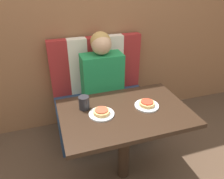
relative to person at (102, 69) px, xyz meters
name	(u,v)px	position (x,y,z in m)	size (l,w,h in m)	color
ground_plane	(123,174)	(0.00, -0.66, -0.78)	(12.00, 12.00, 0.00)	#4C3828
wall_back	(92,10)	(0.00, 0.34, 0.52)	(7.00, 0.05, 2.60)	brown
booth_seat	(103,115)	(0.00, 0.00, -0.56)	(1.00, 0.57, 0.44)	navy
booth_backrest	(96,64)	(0.00, 0.23, -0.04)	(1.00, 0.10, 0.61)	maroon
dining_table	(125,121)	(0.00, -0.66, -0.18)	(1.00, 0.67, 0.70)	black
person	(102,69)	(0.00, 0.00, 0.00)	(0.41, 0.23, 0.72)	#1E8447
plate_left	(102,114)	(-0.19, -0.65, -0.07)	(0.19, 0.19, 0.01)	white
plate_right	(147,106)	(0.19, -0.65, -0.07)	(0.19, 0.19, 0.01)	white
pizza_left	(102,112)	(-0.19, -0.65, -0.05)	(0.12, 0.12, 0.03)	tan
pizza_right	(147,103)	(0.19, -0.65, -0.05)	(0.12, 0.12, 0.03)	tan
drinking_cup	(84,103)	(-0.29, -0.53, -0.03)	(0.08, 0.08, 0.11)	#232328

